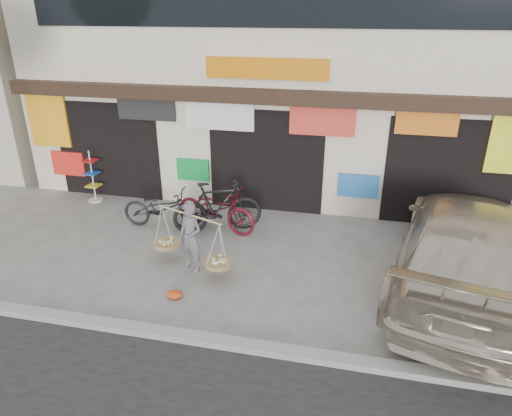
% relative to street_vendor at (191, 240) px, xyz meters
% --- Properties ---
extents(ground, '(70.00, 70.00, 0.00)m').
position_rel_street_vendor_xyz_m(ground, '(0.88, -0.12, -0.69)').
color(ground, gray).
rests_on(ground, ground).
extents(kerb, '(70.00, 0.25, 0.12)m').
position_rel_street_vendor_xyz_m(kerb, '(0.88, -2.12, -0.63)').
color(kerb, gray).
rests_on(kerb, ground).
extents(shophouse_block, '(14.00, 6.32, 7.00)m').
position_rel_street_vendor_xyz_m(shophouse_block, '(0.88, 6.30, 2.76)').
color(shophouse_block, beige).
rests_on(shophouse_block, ground).
extents(street_vendor, '(1.89, 1.09, 1.50)m').
position_rel_street_vendor_xyz_m(street_vendor, '(0.00, 0.00, 0.00)').
color(street_vendor, slate).
rests_on(street_vendor, ground).
extents(bike_0, '(1.98, 0.72, 1.04)m').
position_rel_street_vendor_xyz_m(bike_0, '(-1.40, 1.69, -0.17)').
color(bike_0, black).
rests_on(bike_0, ground).
extents(bike_1, '(2.22, 1.46, 1.30)m').
position_rel_street_vendor_xyz_m(bike_1, '(0.02, 1.81, -0.04)').
color(bike_1, black).
rests_on(bike_1, ground).
extents(bike_2, '(2.25, 1.24, 1.12)m').
position_rel_street_vendor_xyz_m(bike_2, '(-0.06, 1.90, -0.13)').
color(bike_2, '#5D0F1A').
rests_on(bike_2, ground).
extents(suv, '(3.78, 6.45, 1.75)m').
position_rel_street_vendor_xyz_m(suv, '(5.38, 0.60, 0.19)').
color(suv, beige).
rests_on(suv, ground).
extents(display_rack, '(0.40, 0.40, 1.47)m').
position_rel_street_vendor_xyz_m(display_rack, '(-3.94, 2.89, -0.09)').
color(display_rack, silver).
rests_on(display_rack, ground).
extents(red_bag, '(0.31, 0.25, 0.14)m').
position_rel_street_vendor_xyz_m(red_bag, '(0.02, -1.04, -0.62)').
color(red_bag, red).
rests_on(red_bag, ground).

